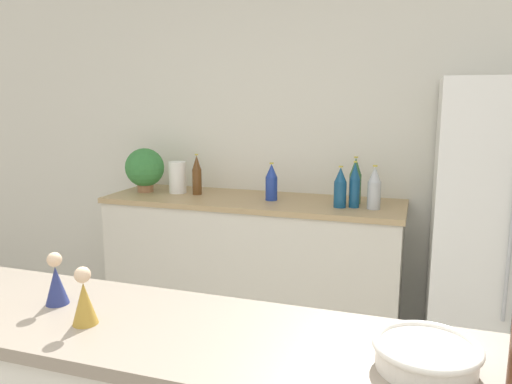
% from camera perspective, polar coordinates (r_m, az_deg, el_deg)
% --- Properties ---
extents(wall_back, '(8.00, 0.06, 2.55)m').
position_cam_1_polar(wall_back, '(3.51, 8.20, 5.25)').
color(wall_back, silver).
rests_on(wall_back, ground_plane).
extents(back_counter, '(2.00, 0.63, 0.94)m').
position_cam_1_polar(back_counter, '(3.47, -0.38, -8.33)').
color(back_counter, silver).
rests_on(back_counter, ground_plane).
extents(refrigerator, '(0.83, 0.72, 1.71)m').
position_cam_1_polar(refrigerator, '(3.17, 26.95, -4.08)').
color(refrigerator, white).
rests_on(refrigerator, ground_plane).
extents(potted_plant, '(0.28, 0.28, 0.31)m').
position_cam_1_polar(potted_plant, '(3.66, -12.60, 2.66)').
color(potted_plant, '#9E6B47').
rests_on(potted_plant, back_counter).
extents(paper_towel_roll, '(0.12, 0.12, 0.22)m').
position_cam_1_polar(paper_towel_roll, '(3.57, -8.96, 1.66)').
color(paper_towel_roll, white).
rests_on(paper_towel_roll, back_counter).
extents(back_bottle_0, '(0.06, 0.06, 0.29)m').
position_cam_1_polar(back_bottle_0, '(3.11, 11.20, 0.74)').
color(back_bottle_0, navy).
rests_on(back_bottle_0, back_counter).
extents(back_bottle_1, '(0.08, 0.08, 0.27)m').
position_cam_1_polar(back_bottle_1, '(3.09, 13.36, 0.42)').
color(back_bottle_1, '#B2B7BC').
rests_on(back_bottle_1, back_counter).
extents(back_bottle_2, '(0.08, 0.08, 0.30)m').
position_cam_1_polar(back_bottle_2, '(3.23, 11.28, 1.22)').
color(back_bottle_2, '#2D6033').
rests_on(back_bottle_2, back_counter).
extents(back_bottle_3, '(0.08, 0.08, 0.26)m').
position_cam_1_polar(back_bottle_3, '(3.10, 9.60, 0.48)').
color(back_bottle_3, navy).
rests_on(back_bottle_3, back_counter).
extents(back_bottle_4, '(0.07, 0.07, 0.28)m').
position_cam_1_polar(back_bottle_4, '(3.49, -6.77, 1.91)').
color(back_bottle_4, brown).
rests_on(back_bottle_4, back_counter).
extents(back_bottle_5, '(0.08, 0.08, 0.25)m').
position_cam_1_polar(back_bottle_5, '(3.27, 1.78, 1.11)').
color(back_bottle_5, navy).
rests_on(back_bottle_5, back_counter).
extents(fruit_bowl, '(0.24, 0.24, 0.06)m').
position_cam_1_polar(fruit_bowl, '(1.21, 18.88, -17.13)').
color(fruit_bowl, white).
rests_on(fruit_bowl, bar_counter).
extents(wise_man_figurine_blue, '(0.07, 0.07, 0.16)m').
position_cam_1_polar(wise_man_figurine_blue, '(1.57, -21.88, -9.52)').
color(wise_man_figurine_blue, navy).
rests_on(wise_man_figurine_blue, bar_counter).
extents(wise_man_figurine_crimson, '(0.07, 0.07, 0.16)m').
position_cam_1_polar(wise_man_figurine_crimson, '(1.41, -19.05, -11.54)').
color(wise_man_figurine_crimson, '#B28933').
rests_on(wise_man_figurine_crimson, bar_counter).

